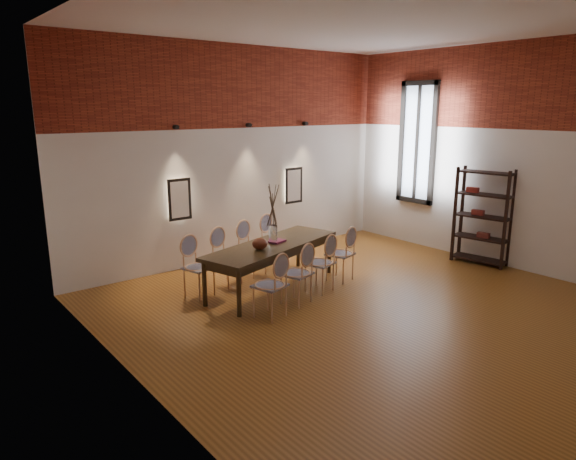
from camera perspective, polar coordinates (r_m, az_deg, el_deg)
floor at (r=7.71m, az=9.41°, el=-8.74°), size 7.00×7.00×0.02m
ceiling at (r=7.23m, az=10.73°, el=22.24°), size 7.00×7.00×0.02m
wall_back at (r=9.89m, az=-5.72°, el=8.34°), size 7.00×0.10×4.00m
wall_left at (r=5.12m, az=-17.31°, el=2.88°), size 0.10×7.00×4.00m
wall_right at (r=10.13m, az=23.56°, el=7.40°), size 0.10×7.00×4.00m
brick_band_back at (r=9.80m, az=-5.67°, el=15.61°), size 7.00×0.02×1.50m
brick_band_left at (r=5.08m, az=-17.58°, el=16.96°), size 0.02×7.00×1.50m
brick_band_right at (r=10.03m, az=24.06°, el=14.49°), size 0.02×7.00×1.50m
niche_left at (r=9.25m, az=-12.04°, el=3.37°), size 0.36×0.06×0.66m
niche_right at (r=10.66m, az=0.54°, el=4.99°), size 0.36×0.06×0.66m
spot_fixture_left at (r=9.09m, az=-12.35°, el=11.11°), size 0.08×0.10×0.08m
spot_fixture_mid at (r=9.86m, az=-4.39°, el=11.55°), size 0.08×0.10×0.08m
spot_fixture_right at (r=10.71m, az=1.93°, el=11.74°), size 0.08×0.10×0.08m
window_glass at (r=11.11m, az=14.21°, el=9.35°), size 0.02×0.78×2.38m
window_frame at (r=11.10m, az=14.15°, el=9.34°), size 0.08×0.90×2.50m
window_mullion at (r=11.10m, az=14.15°, el=9.34°), size 0.06×0.06×2.40m
dining_table at (r=8.34m, az=-1.72°, el=-4.00°), size 2.71×1.49×0.75m
chair_near_a at (r=7.18m, az=-2.04°, el=-6.17°), size 0.54×0.54×0.94m
chair_near_b at (r=7.67m, az=0.93°, el=-4.84°), size 0.54×0.54×0.94m
chair_near_c at (r=8.19m, az=3.53°, el=-3.67°), size 0.54×0.54×0.94m
chair_near_d at (r=8.72m, az=5.81°, el=-2.64°), size 0.54×0.54×0.94m
chair_far_a at (r=8.07m, az=-9.89°, el=-4.12°), size 0.54×0.54×0.94m
chair_far_b at (r=8.51m, az=-6.78°, el=-3.07°), size 0.54×0.54×0.94m
chair_far_c at (r=8.97m, az=-4.00°, el=-2.12°), size 0.54×0.54×0.94m
chair_far_d at (r=9.46m, az=-1.49°, el=-1.27°), size 0.54×0.54×0.94m
vase at (r=8.21m, az=-1.67°, el=-0.48°), size 0.14×0.14×0.30m
dried_branches at (r=8.11m, az=-1.70°, el=2.60°), size 0.50×0.50×0.70m
bowl at (r=7.89m, az=-3.15°, el=-1.53°), size 0.24×0.24×0.18m
book at (r=8.32m, az=-1.21°, el=-1.25°), size 0.30×0.24×0.03m
shelving_rack at (r=10.19m, az=20.81°, el=1.41°), size 0.54×1.05×1.80m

